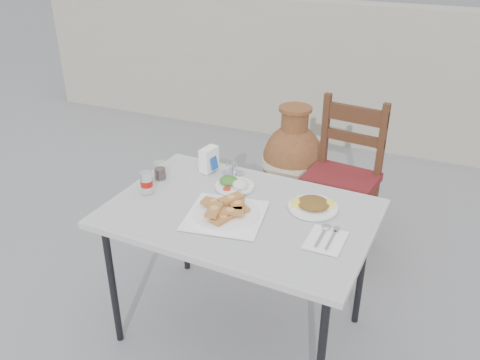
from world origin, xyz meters
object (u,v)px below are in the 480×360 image
at_px(napkin_holder, 209,159).
at_px(terracotta_urn, 293,162).
at_px(cafe_table, 240,219).
at_px(condiment_caddy, 233,170).
at_px(pide_plate, 225,210).
at_px(soda_can, 146,182).
at_px(chair, 341,177).
at_px(salad_chopped_plate, 313,205).
at_px(salad_rice_plate, 234,184).
at_px(cola_glass, 160,171).

height_order(napkin_holder, terracotta_urn, napkin_holder).
relative_size(cafe_table, condiment_caddy, 11.44).
xyz_separation_m(pide_plate, terracotta_urn, (-0.12, 1.32, -0.38)).
bearing_deg(soda_can, terracotta_urn, 76.78).
distance_m(pide_plate, chair, 1.05).
bearing_deg(pide_plate, soda_can, 174.06).
bearing_deg(terracotta_urn, cafe_table, -83.00).
xyz_separation_m(cafe_table, chair, (0.25, 0.91, -0.17)).
bearing_deg(salad_chopped_plate, salad_rice_plate, 174.04).
bearing_deg(terracotta_urn, salad_rice_plate, -87.50).
xyz_separation_m(cafe_table, napkin_holder, (-0.29, 0.29, 0.11)).
bearing_deg(soda_can, napkin_holder, 62.79).
bearing_deg(cola_glass, napkin_holder, 42.96).
xyz_separation_m(cafe_table, salad_rice_plate, (-0.11, 0.18, 0.07)).
bearing_deg(napkin_holder, salad_chopped_plate, -4.24).
xyz_separation_m(condiment_caddy, terracotta_urn, (0.02, 0.95, -0.37)).
height_order(salad_chopped_plate, soda_can, soda_can).
bearing_deg(salad_chopped_plate, napkin_holder, 165.19).
distance_m(salad_rice_plate, salad_chopped_plate, 0.40).
bearing_deg(condiment_caddy, pide_plate, -70.36).
relative_size(salad_chopped_plate, terracotta_urn, 0.30).
height_order(cola_glass, napkin_holder, napkin_holder).
bearing_deg(soda_can, chair, 53.12).
bearing_deg(pide_plate, salad_chopped_plate, 32.37).
bearing_deg(pide_plate, terracotta_urn, 95.01).
xyz_separation_m(pide_plate, condiment_caddy, (-0.13, 0.37, -0.01)).
height_order(salad_rice_plate, terracotta_urn, salad_rice_plate).
distance_m(napkin_holder, terracotta_urn, 1.06).
bearing_deg(chair, salad_chopped_plate, -79.83).
height_order(pide_plate, salad_rice_plate, pide_plate).
xyz_separation_m(napkin_holder, condiment_caddy, (0.12, 0.01, -0.04)).
distance_m(cola_glass, terracotta_urn, 1.24).
relative_size(salad_rice_plate, salad_chopped_plate, 0.84).
bearing_deg(condiment_caddy, cafe_table, -60.64).
distance_m(salad_rice_plate, terracotta_urn, 1.14).
bearing_deg(terracotta_urn, salad_chopped_plate, -68.52).
bearing_deg(terracotta_urn, pide_plate, -84.99).
xyz_separation_m(napkin_holder, chair, (0.54, 0.62, -0.28)).
bearing_deg(salad_rice_plate, soda_can, -149.72).
relative_size(salad_rice_plate, napkin_holder, 1.51).
distance_m(cafe_table, napkin_holder, 0.43).
bearing_deg(pide_plate, cola_glass, 156.46).
bearing_deg(salad_chopped_plate, condiment_caddy, 160.23).
height_order(soda_can, napkin_holder, napkin_holder).
distance_m(cola_glass, chair, 1.10).
distance_m(cola_glass, napkin_holder, 0.25).
bearing_deg(cola_glass, salad_rice_plate, 8.76).
relative_size(soda_can, condiment_caddy, 1.00).
xyz_separation_m(cafe_table, soda_can, (-0.46, -0.02, 0.10)).
bearing_deg(chair, pide_plate, -98.88).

